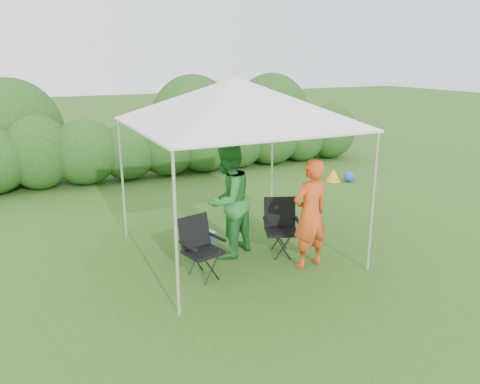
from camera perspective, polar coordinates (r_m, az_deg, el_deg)
name	(u,v)px	position (r m, az deg, el deg)	size (l,w,h in m)	color
ground	(250,262)	(7.45, 1.22, -8.58)	(70.00, 70.00, 0.00)	#345D1D
hedge	(149,147)	(12.63, -11.03, 5.42)	(13.32, 1.53, 1.80)	#26551B
canopy	(236,101)	(7.24, -0.48, 10.98)	(3.10, 3.10, 2.83)	silver
chair_right	(281,223)	(7.65, 4.99, -3.76)	(0.69, 0.66, 0.91)	black
chair_left	(200,243)	(6.86, -4.95, -6.25)	(0.64, 0.60, 0.90)	black
man	(310,214)	(7.11, 8.55, -2.67)	(0.61, 0.40, 1.69)	#DF4C19
woman	(228,201)	(7.41, -1.49, -1.06)	(0.90, 0.70, 1.84)	#287B31
cooler	(201,242)	(7.80, -4.82, -6.06)	(0.48, 0.41, 0.34)	navy
bottle	(205,225)	(7.68, -4.35, -4.08)	(0.06, 0.06, 0.24)	#592D0C
lawn_toy	(337,175)	(12.37, 11.78, 1.99)	(0.67, 0.55, 0.33)	orange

